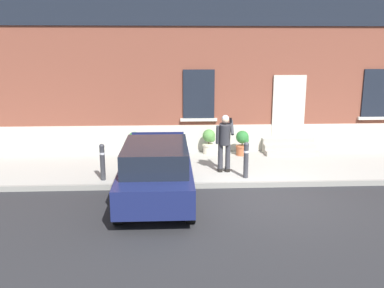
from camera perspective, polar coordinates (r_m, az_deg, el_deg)
ground_plane at (r=11.01m, az=9.28°, el=-7.37°), size 80.00×80.00×0.00m
sidewalk at (r=13.60m, az=6.85°, el=-3.00°), size 24.00×3.60×0.15m
curb_edge at (r=11.85m, az=8.35°, el=-5.46°), size 24.00×0.12×0.15m
building_facade at (r=15.54m, az=5.66°, el=12.66°), size 24.00×1.52×7.50m
entrance_stoop at (r=15.30m, az=13.03°, el=-0.43°), size 1.85×0.96×0.48m
hatchback_car_navy at (r=10.53m, az=-4.89°, el=-3.66°), size 1.80×4.07×1.50m
bollard_near_person at (r=12.03m, az=7.34°, el=-1.98°), size 0.15×0.15×1.04m
bollard_far_left at (r=11.99m, az=-12.04°, el=-2.21°), size 0.15×0.15×1.04m
person_on_phone at (r=12.39m, az=4.44°, el=0.60°), size 0.51×0.51×1.74m
planter_charcoal at (r=14.40m, az=-7.73°, el=0.06°), size 0.44×0.44×0.86m
planter_cream at (r=14.70m, az=2.32°, el=0.43°), size 0.44×0.44×0.86m
planter_terracotta at (r=14.57m, az=6.85°, el=0.23°), size 0.44×0.44×0.86m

